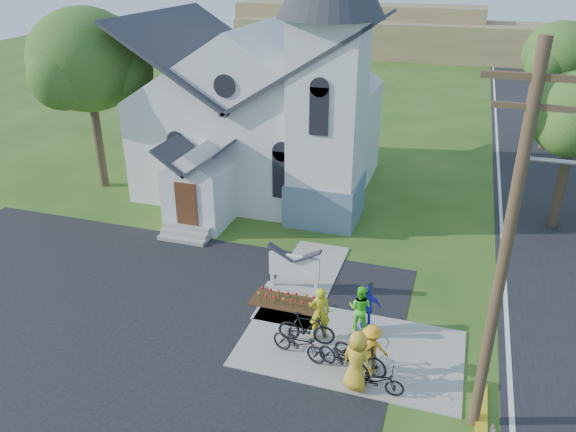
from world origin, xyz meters
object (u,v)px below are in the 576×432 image
(cyclist_0, at_px, (320,313))
(bike_3, at_px, (360,354))
(cyclist_3, at_px, (371,349))
(cyclist_4, at_px, (357,361))
(bike_1, at_px, (307,328))
(cyclist_1, at_px, (360,308))
(cyclist_2, at_px, (367,307))
(bike_2, at_px, (344,358))
(bike_0, at_px, (299,343))
(church_sign, at_px, (294,267))
(bike_4, at_px, (376,380))
(utility_pole, at_px, (509,246))

(cyclist_0, relative_size, bike_3, 1.00)
(cyclist_3, xyz_separation_m, cyclist_4, (-0.27, -0.85, 0.15))
(bike_1, height_order, bike_3, bike_3)
(cyclist_4, bearing_deg, bike_1, -15.71)
(cyclist_1, xyz_separation_m, bike_1, (-1.47, -1.24, -0.26))
(cyclist_0, distance_m, cyclist_2, 1.68)
(cyclist_3, distance_m, cyclist_4, 0.91)
(cyclist_0, relative_size, cyclist_3, 1.16)
(cyclist_2, relative_size, bike_3, 0.85)
(bike_2, bearing_deg, bike_0, 101.55)
(cyclist_3, height_order, cyclist_4, cyclist_4)
(cyclist_0, distance_m, bike_2, 1.85)
(cyclist_0, bearing_deg, bike_2, 104.06)
(church_sign, xyz_separation_m, cyclist_3, (3.48, -3.55, -0.18))
(cyclist_2, bearing_deg, cyclist_0, 23.48)
(cyclist_1, height_order, bike_4, cyclist_1)
(cyclist_1, height_order, bike_1, cyclist_1)
(cyclist_3, bearing_deg, cyclist_1, -79.83)
(bike_4, bearing_deg, bike_0, 71.26)
(bike_2, relative_size, bike_3, 0.99)
(bike_2, bearing_deg, cyclist_2, 16.85)
(cyclist_0, bearing_deg, utility_pole, 130.63)
(church_sign, bearing_deg, cyclist_4, -53.85)
(utility_pole, distance_m, cyclist_2, 6.66)
(cyclist_1, bearing_deg, bike_3, 109.33)
(cyclist_2, bearing_deg, utility_pole, 124.79)
(bike_0, distance_m, cyclist_2, 2.73)
(bike_1, distance_m, bike_3, 2.02)
(bike_0, height_order, cyclist_4, cyclist_4)
(church_sign, relative_size, cyclist_3, 1.37)
(utility_pole, xyz_separation_m, cyclist_4, (-3.35, 0.30, -4.40))
(cyclist_2, height_order, bike_4, cyclist_2)
(church_sign, relative_size, cyclist_4, 1.15)
(utility_pole, xyz_separation_m, bike_2, (-3.82, 0.86, -4.87))
(utility_pole, xyz_separation_m, bike_1, (-5.27, 1.85, -4.80))
(cyclist_0, relative_size, bike_4, 1.16)
(cyclist_0, distance_m, cyclist_1, 1.43)
(utility_pole, relative_size, bike_4, 6.21)
(bike_1, bearing_deg, cyclist_2, -55.47)
(cyclist_4, bearing_deg, bike_0, 0.18)
(utility_pole, distance_m, cyclist_3, 5.62)
(utility_pole, relative_size, cyclist_3, 6.24)
(utility_pole, relative_size, bike_1, 5.42)
(cyclist_0, bearing_deg, bike_1, 26.50)
(bike_2, xyz_separation_m, cyclist_3, (0.74, 0.29, 0.32))
(utility_pole, xyz_separation_m, bike_0, (-5.30, 1.13, -4.86))
(cyclist_1, bearing_deg, cyclist_3, 117.97)
(utility_pole, distance_m, bike_0, 7.28)
(cyclist_0, relative_size, bike_0, 1.00)
(cyclist_0, height_order, cyclist_3, cyclist_0)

